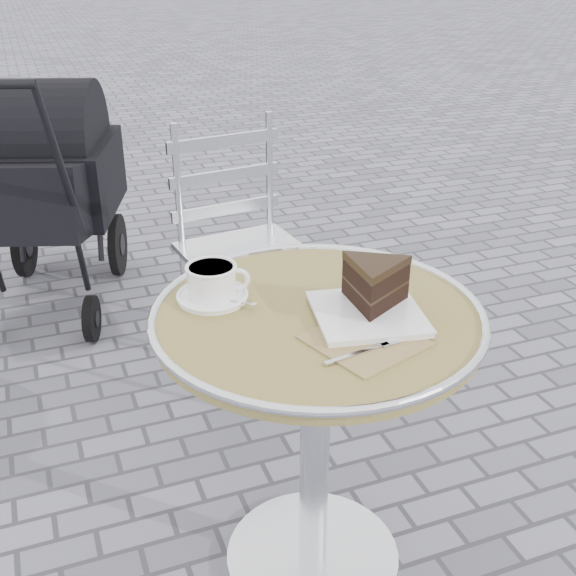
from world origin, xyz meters
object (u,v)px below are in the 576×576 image
object	(u,v)px
cake_plate_set	(373,290)
baby_stroller	(47,195)
cappuccino_set	(213,284)
cafe_table	(316,377)
bistro_chair	(235,221)

from	to	relation	value
cake_plate_set	baby_stroller	distance (m)	1.92
cappuccino_set	cake_plate_set	xyz separation A→B (m)	(0.30, -0.18, 0.02)
cafe_table	bistro_chair	bearing A→B (deg)	83.21
cafe_table	baby_stroller	size ratio (longest dim) A/B	0.67
cappuccino_set	baby_stroller	world-z (taller)	baby_stroller
baby_stroller	cafe_table	bearing A→B (deg)	-56.46
cake_plate_set	cappuccino_set	bearing A→B (deg)	159.13
cafe_table	cappuccino_set	bearing A→B (deg)	143.44
cafe_table	cappuccino_set	distance (m)	0.31
cake_plate_set	cafe_table	bearing A→B (deg)	169.10
cake_plate_set	bistro_chair	size ratio (longest dim) A/B	0.37
cafe_table	bistro_chair	xyz separation A→B (m)	(0.12, 1.00, -0.01)
cafe_table	baby_stroller	world-z (taller)	baby_stroller
bistro_chair	baby_stroller	xyz separation A→B (m)	(-0.58, 0.76, -0.08)
cafe_table	cappuccino_set	xyz separation A→B (m)	(-0.19, 0.14, 0.20)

